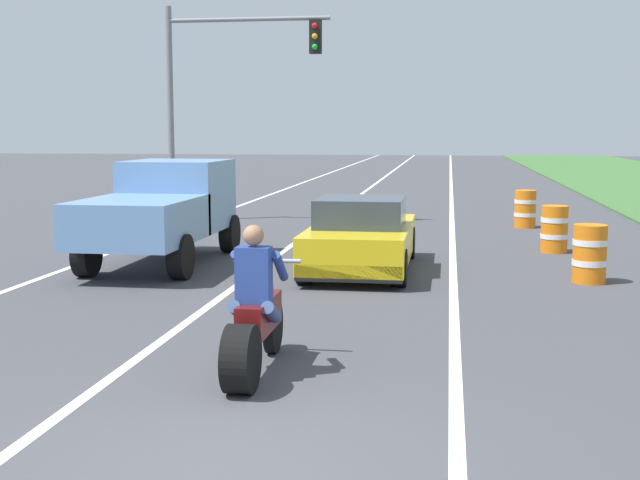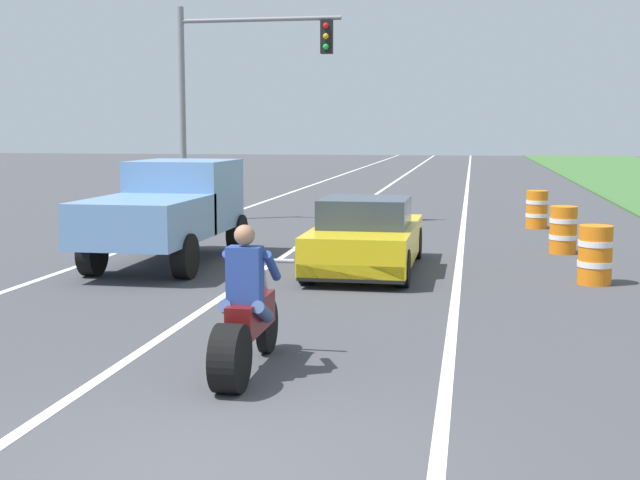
% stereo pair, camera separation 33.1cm
% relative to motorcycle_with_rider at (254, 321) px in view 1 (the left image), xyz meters
% --- Properties ---
extents(ground_plane, '(160.00, 160.00, 0.00)m').
position_rel_motorcycle_with_rider_xyz_m(ground_plane, '(0.32, -2.52, -0.59)').
color(ground_plane, '#424247').
extents(lane_stripe_left_solid, '(0.14, 120.00, 0.01)m').
position_rel_motorcycle_with_rider_xyz_m(lane_stripe_left_solid, '(-5.08, 17.48, -0.59)').
color(lane_stripe_left_solid, white).
rests_on(lane_stripe_left_solid, ground).
extents(lane_stripe_right_solid, '(0.14, 120.00, 0.01)m').
position_rel_motorcycle_with_rider_xyz_m(lane_stripe_right_solid, '(2.12, 17.48, -0.59)').
color(lane_stripe_right_solid, white).
rests_on(lane_stripe_right_solid, ground).
extents(lane_stripe_centre_dashed, '(0.14, 120.00, 0.01)m').
position_rel_motorcycle_with_rider_xyz_m(lane_stripe_centre_dashed, '(-1.48, 17.48, -0.59)').
color(lane_stripe_centre_dashed, white).
rests_on(lane_stripe_centre_dashed, ground).
extents(motorcycle_with_rider, '(0.70, 2.21, 1.62)m').
position_rel_motorcycle_with_rider_xyz_m(motorcycle_with_rider, '(0.00, 0.00, 0.00)').
color(motorcycle_with_rider, black).
rests_on(motorcycle_with_rider, ground).
extents(sports_car_yellow, '(1.84, 4.30, 1.37)m').
position_rel_motorcycle_with_rider_xyz_m(sports_car_yellow, '(0.42, 6.89, 0.04)').
color(sports_car_yellow, yellow).
rests_on(sports_car_yellow, ground).
extents(pickup_truck_left_lane_light_blue, '(2.02, 4.80, 1.98)m').
position_rel_motorcycle_with_rider_xyz_m(pickup_truck_left_lane_light_blue, '(-3.47, 7.12, 0.51)').
color(pickup_truck_left_lane_light_blue, '#6B93C6').
rests_on(pickup_truck_left_lane_light_blue, ground).
extents(traffic_light_mast_near, '(4.64, 0.34, 6.00)m').
position_rel_motorcycle_with_rider_xyz_m(traffic_light_mast_near, '(-4.38, 14.64, 3.41)').
color(traffic_light_mast_near, gray).
rests_on(traffic_light_mast_near, ground).
extents(construction_barrel_nearest, '(0.58, 0.58, 1.00)m').
position_rel_motorcycle_with_rider_xyz_m(construction_barrel_nearest, '(4.41, 6.24, -0.09)').
color(construction_barrel_nearest, orange).
rests_on(construction_barrel_nearest, ground).
extents(construction_barrel_mid, '(0.58, 0.58, 1.00)m').
position_rel_motorcycle_with_rider_xyz_m(construction_barrel_mid, '(4.25, 9.85, -0.09)').
color(construction_barrel_mid, orange).
rests_on(construction_barrel_mid, ground).
extents(construction_barrel_far, '(0.58, 0.58, 1.00)m').
position_rel_motorcycle_with_rider_xyz_m(construction_barrel_far, '(4.04, 14.45, -0.09)').
color(construction_barrel_far, orange).
rests_on(construction_barrel_far, ground).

